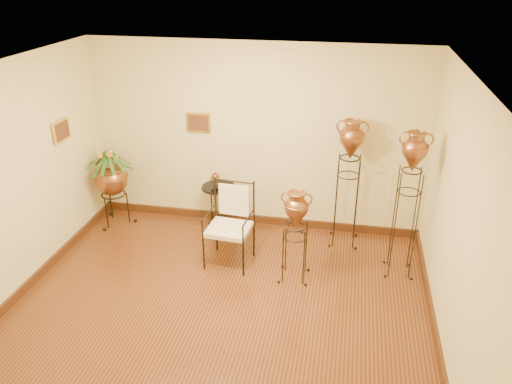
% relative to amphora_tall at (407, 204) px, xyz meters
% --- Properties ---
extents(ground, '(5.00, 5.00, 0.00)m').
position_rel_amphora_tall_xyz_m(ground, '(-2.15, -1.51, -1.01)').
color(ground, brown).
rests_on(ground, ground).
extents(room_shell, '(5.02, 5.02, 2.81)m').
position_rel_amphora_tall_xyz_m(room_shell, '(-2.15, -1.50, 0.72)').
color(room_shell, beige).
rests_on(room_shell, ground).
extents(amphora_tall, '(0.50, 0.50, 1.98)m').
position_rel_amphora_tall_xyz_m(amphora_tall, '(0.00, 0.00, 0.00)').
color(amphora_tall, black).
rests_on(amphora_tall, ground).
extents(amphora_mid, '(0.54, 0.54, 1.89)m').
position_rel_amphora_tall_xyz_m(amphora_mid, '(-0.75, 0.64, -0.06)').
color(amphora_mid, black).
rests_on(amphora_mid, ground).
extents(amphora_short, '(0.47, 0.47, 1.26)m').
position_rel_amphora_tall_xyz_m(amphora_short, '(-1.35, -0.40, -0.39)').
color(amphora_short, black).
rests_on(amphora_short, ground).
extents(planter_urn, '(0.79, 0.79, 1.44)m').
position_rel_amphora_tall_xyz_m(planter_urn, '(-4.30, 0.54, -0.21)').
color(planter_urn, black).
rests_on(planter_urn, ground).
extents(armchair, '(0.68, 0.64, 1.13)m').
position_rel_amphora_tall_xyz_m(armchair, '(-2.26, -0.22, -0.44)').
color(armchair, black).
rests_on(armchair, ground).
extents(side_table, '(0.60, 0.60, 0.93)m').
position_rel_amphora_tall_xyz_m(side_table, '(-2.63, 0.64, -0.63)').
color(side_table, black).
rests_on(side_table, ground).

